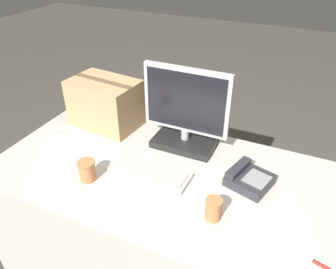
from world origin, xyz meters
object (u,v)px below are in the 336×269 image
at_px(monitor, 186,116).
at_px(desk_phone, 249,179).
at_px(cardboard_box, 105,103).
at_px(paper_cup_left, 87,170).
at_px(keyboard, 149,172).
at_px(spoon, 55,134).
at_px(paper_cup_right, 213,209).

relative_size(monitor, desk_phone, 2.03).
bearing_deg(monitor, cardboard_box, 178.59).
bearing_deg(cardboard_box, monitor, -1.41).
distance_m(desk_phone, paper_cup_left, 0.77).
height_order(keyboard, spoon, keyboard).
relative_size(keyboard, spoon, 2.74).
bearing_deg(cardboard_box, paper_cup_right, -29.40).
bearing_deg(keyboard, cardboard_box, 146.05).
bearing_deg(spoon, desk_phone, -62.56).
relative_size(paper_cup_left, paper_cup_right, 1.02).
relative_size(keyboard, paper_cup_left, 4.05).
bearing_deg(spoon, keyboard, -72.53).
distance_m(keyboard, spoon, 0.68).
bearing_deg(paper_cup_left, paper_cup_right, 1.02).
xyz_separation_m(monitor, paper_cup_right, (0.31, -0.46, -0.13)).
distance_m(monitor, paper_cup_left, 0.58).
height_order(paper_cup_right, spoon, paper_cup_right).
bearing_deg(spoon, monitor, -48.08).
relative_size(keyboard, cardboard_box, 0.99).
distance_m(monitor, paper_cup_right, 0.57).
distance_m(monitor, desk_phone, 0.47).
bearing_deg(cardboard_box, spoon, -132.76).
height_order(spoon, cardboard_box, cardboard_box).
bearing_deg(cardboard_box, paper_cup_left, -66.69).
xyz_separation_m(keyboard, paper_cup_left, (-0.25, -0.16, 0.04)).
height_order(paper_cup_left, spoon, paper_cup_left).
height_order(desk_phone, spoon, desk_phone).
xyz_separation_m(desk_phone, spoon, (-1.14, -0.04, -0.03)).
relative_size(monitor, cardboard_box, 1.12).
bearing_deg(spoon, paper_cup_left, -95.11).
xyz_separation_m(monitor, paper_cup_left, (-0.32, -0.47, -0.13)).
relative_size(paper_cup_left, cardboard_box, 0.24).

